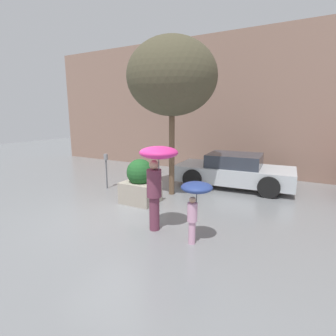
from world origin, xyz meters
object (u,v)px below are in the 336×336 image
(parking_meter, at_px, (106,164))
(person_child, at_px, (196,195))
(parked_car_near, at_px, (234,171))
(street_tree, at_px, (172,77))
(planter_box, at_px, (140,183))
(person_adult, at_px, (157,169))

(parking_meter, bearing_deg, person_child, -26.71)
(parked_car_near, bearing_deg, person_child, -178.46)
(person_child, height_order, parked_car_near, person_child)
(person_child, distance_m, street_tree, 4.35)
(planter_box, relative_size, street_tree, 0.27)
(street_tree, bearing_deg, parked_car_near, 51.93)
(street_tree, bearing_deg, planter_box, -109.19)
(person_adult, relative_size, parking_meter, 1.56)
(street_tree, bearing_deg, person_adult, -68.24)
(parked_car_near, height_order, parking_meter, parking_meter)
(person_child, bearing_deg, street_tree, 69.81)
(planter_box, distance_m, parking_meter, 2.06)
(planter_box, bearing_deg, parked_car_near, 58.29)
(person_child, bearing_deg, parking_meter, 96.64)
(parking_meter, bearing_deg, parked_car_near, 32.87)
(person_adult, bearing_deg, parked_car_near, 96.01)
(person_child, distance_m, parked_car_near, 4.76)
(person_adult, distance_m, person_child, 1.07)
(person_adult, xyz_separation_m, person_child, (0.98, -0.11, -0.43))
(planter_box, height_order, person_child, planter_box)
(person_adult, relative_size, street_tree, 0.40)
(planter_box, bearing_deg, parking_meter, 161.11)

